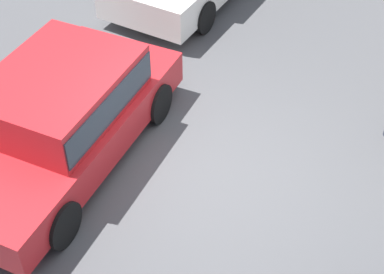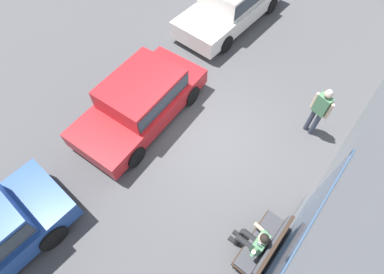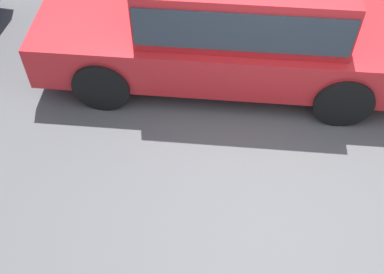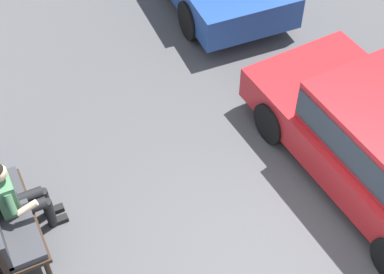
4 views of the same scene
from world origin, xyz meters
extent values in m
plane|color=#4C4C4F|center=(0.00, 0.00, 0.00)|extent=(60.00, 60.00, 0.00)
cube|color=red|center=(0.60, -1.91, 0.49)|extent=(4.25, 2.08, 0.52)
cylinder|color=black|center=(1.84, -0.95, 0.31)|extent=(0.64, 0.22, 0.63)
cylinder|color=black|center=(-0.73, -1.11, 0.31)|extent=(0.64, 0.22, 0.63)
cylinder|color=black|center=(-0.63, -2.86, 0.31)|extent=(0.64, 0.22, 0.63)
camera|label=1|loc=(5.10, 2.60, 5.95)|focal=55.00mm
camera|label=2|loc=(3.88, 2.60, 7.23)|focal=28.00mm
camera|label=3|loc=(0.31, 2.60, 3.95)|focal=45.00mm
camera|label=4|loc=(-2.89, 2.60, 6.44)|focal=55.00mm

